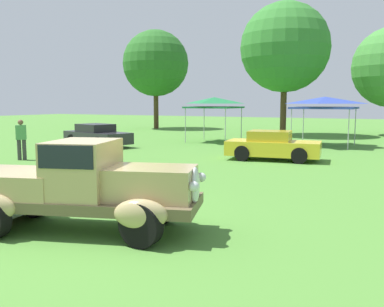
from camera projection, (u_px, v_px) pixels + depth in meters
name	position (u px, v px, depth m)	size (l,w,h in m)	color
ground_plane	(84.00, 228.00, 8.07)	(120.00, 120.00, 0.00)	#4C8433
feature_pickup_truck	(79.00, 185.00, 7.83)	(4.78, 2.82, 1.70)	brown
show_car_charcoal	(97.00, 135.00, 23.04)	(4.60, 2.84, 1.22)	#28282D
show_car_yellow	(272.00, 146.00, 17.52)	(4.00, 2.18, 1.22)	yellow
spectator_between_cars	(21.00, 138.00, 17.49)	(0.46, 0.45, 1.69)	#383838
canopy_tent_left_field	(214.00, 102.00, 25.38)	(2.86, 2.86, 2.71)	#B7B7BC
canopy_tent_center_field	(325.00, 102.00, 23.00)	(3.24, 3.24, 2.71)	#B7B7BC
treeline_far_left	(156.00, 63.00, 38.14)	(5.96, 5.96, 8.91)	#47331E
treeline_mid_left	(285.00, 48.00, 30.00)	(6.38, 6.38, 9.49)	#47331E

